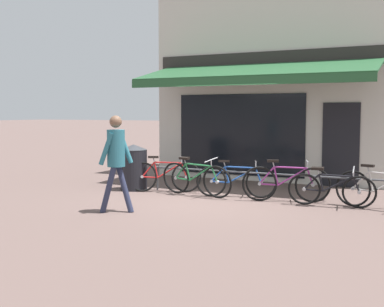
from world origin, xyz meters
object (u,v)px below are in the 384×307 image
object	(u,v)px
litter_bin	(134,167)
bicycle_green	(196,179)
bicycle_red	(164,176)
bicycle_purple	(286,183)
bicycle_blue	(236,181)
pedestrian_adult	(116,153)
bicycle_silver	(381,190)
bicycle_black	(331,189)

from	to	relation	value
litter_bin	bicycle_green	bearing A→B (deg)	-4.14
bicycle_red	bicycle_purple	distance (m)	2.91
bicycle_green	bicycle_blue	xyz separation A→B (m)	(0.85, 0.27, -0.02)
bicycle_blue	pedestrian_adult	world-z (taller)	pedestrian_adult
bicycle_silver	litter_bin	bearing A→B (deg)	-165.46
bicycle_purple	pedestrian_adult	world-z (taller)	pedestrian_adult
bicycle_red	bicycle_silver	distance (m)	4.77
bicycle_green	bicycle_blue	bearing A→B (deg)	26.14
bicycle_black	litter_bin	xyz separation A→B (m)	(-4.64, 0.07, 0.20)
bicycle_red	bicycle_green	world-z (taller)	bicycle_green
bicycle_purple	pedestrian_adult	size ratio (longest dim) A/B	0.97
litter_bin	bicycle_black	bearing A→B (deg)	-0.85
bicycle_blue	pedestrian_adult	bearing A→B (deg)	-135.52
pedestrian_adult	bicycle_purple	bearing A→B (deg)	-144.01
bicycle_blue	litter_bin	size ratio (longest dim) A/B	1.59
bicycle_red	bicycle_black	bearing A→B (deg)	-25.17
bicycle_black	litter_bin	world-z (taller)	litter_bin
bicycle_black	bicycle_purple	bearing A→B (deg)	166.85
bicycle_black	pedestrian_adult	bearing A→B (deg)	-152.24
bicycle_purple	bicycle_silver	bearing A→B (deg)	-18.02
bicycle_blue	bicycle_black	distance (m)	2.09
bicycle_black	bicycle_silver	xyz separation A→B (m)	(0.92, 0.10, 0.03)
bicycle_blue	bicycle_silver	distance (m)	3.00
bicycle_purple	bicycle_silver	size ratio (longest dim) A/B	0.98
bicycle_blue	pedestrian_adult	xyz separation A→B (m)	(-1.41, -2.50, 0.75)
bicycle_green	bicycle_silver	size ratio (longest dim) A/B	1.03
bicycle_silver	litter_bin	size ratio (longest dim) A/B	1.63
bicycle_green	bicycle_purple	bearing A→B (deg)	13.83
bicycle_green	bicycle_purple	size ratio (longest dim) A/B	1.04
bicycle_green	bicycle_purple	xyz separation A→B (m)	(1.99, 0.18, 0.01)
pedestrian_adult	bicycle_red	bearing A→B (deg)	-89.10
litter_bin	bicycle_purple	bearing A→B (deg)	0.92
bicycle_purple	bicycle_black	world-z (taller)	bicycle_purple
bicycle_red	bicycle_black	xyz separation A→B (m)	(3.85, -0.14, -0.02)
bicycle_purple	bicycle_silver	distance (m)	1.86
bicycle_blue	bicycle_black	size ratio (longest dim) A/B	1.02
bicycle_purple	pedestrian_adult	bearing A→B (deg)	-153.82
pedestrian_adult	litter_bin	xyz separation A→B (m)	(-1.14, 2.35, -0.57)
bicycle_silver	bicycle_black	bearing A→B (deg)	-159.53
bicycle_green	bicycle_red	bearing A→B (deg)	176.39
bicycle_blue	bicycle_purple	size ratio (longest dim) A/B	0.99
bicycle_purple	bicycle_black	distance (m)	0.95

